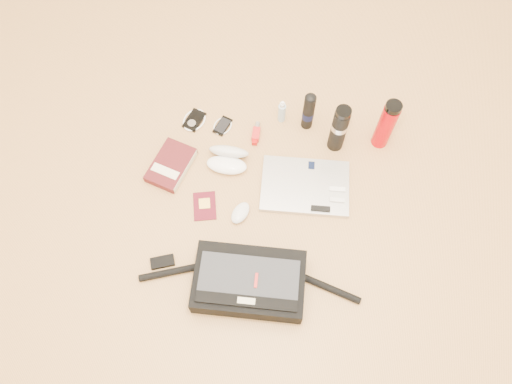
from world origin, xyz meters
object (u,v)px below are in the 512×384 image
Objects in this scene: thermos_red at (386,125)px; laptop at (305,186)px; book at (171,165)px; messenger_bag at (248,282)px; thermos_black at (339,129)px.

laptop is at bearing -133.51° from thermos_red.
book is 0.89× the size of thermos_red.
messenger_bag is at bearing -114.41° from laptop.
laptop is at bearing -110.95° from thermos_black.
thermos_red reaches higher than book.
laptop is at bearing 66.60° from messenger_bag.
thermos_red is (0.43, 0.77, 0.08)m from messenger_bag.
thermos_black is (0.68, 0.27, 0.11)m from book.
laptop is 0.59m from book.
messenger_bag is 3.25× the size of thermos_black.
book is at bearing -158.52° from thermos_black.
laptop is at bearing 14.81° from book.
thermos_black is (0.09, 0.24, 0.12)m from laptop.
messenger_bag is at bearing -119.04° from thermos_red.
laptop is 0.43m from thermos_red.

